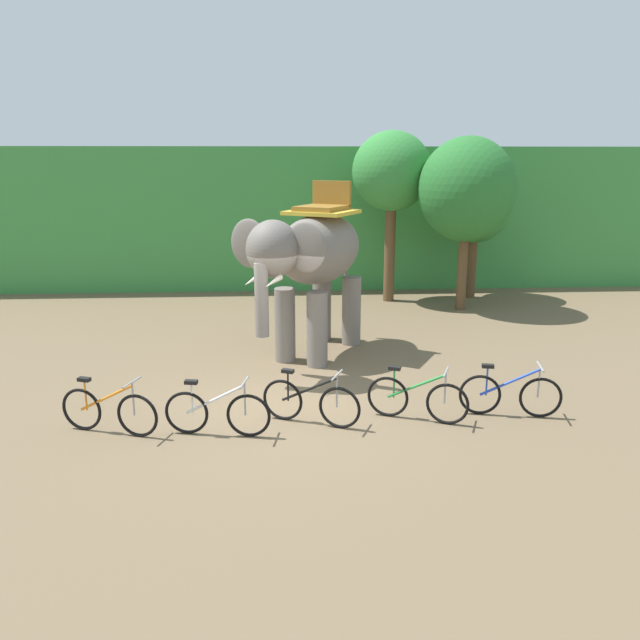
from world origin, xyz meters
TOP-DOWN VIEW (x-y plane):
  - ground_plane at (0.00, 0.00)m, footprint 80.00×80.00m
  - foliage_hedge at (0.00, 12.89)m, footprint 36.00×6.00m
  - tree_center at (3.22, 8.27)m, footprint 2.33×2.33m
  - tree_right at (5.11, 7.02)m, footprint 2.69×2.69m
  - tree_center_left at (5.87, 8.58)m, footprint 2.17×2.17m
  - elephant at (0.62, 2.84)m, footprint 3.18×4.08m
  - bike_orange at (-2.81, -1.00)m, footprint 1.64×0.68m
  - bike_white at (-1.09, -1.17)m, footprint 1.69×0.52m
  - bike_black at (0.40, -0.82)m, footprint 1.59×0.78m
  - bike_green at (2.18, -0.78)m, footprint 1.60×0.77m
  - bike_blue at (3.79, -0.69)m, footprint 1.69×0.54m

SIDE VIEW (x-z plane):
  - ground_plane at x=0.00m, z-range 0.00..0.00m
  - bike_orange at x=-2.81m, z-range -0.07..0.85m
  - bike_white at x=-1.09m, z-range -0.07..0.85m
  - bike_black at x=0.40m, z-range -0.07..0.85m
  - bike_green at x=2.18m, z-range -0.07..0.85m
  - bike_blue at x=3.79m, z-range -0.07..0.85m
  - elephant at x=0.62m, z-range 0.31..4.09m
  - foliage_hedge at x=0.00m, z-range 0.00..4.61m
  - tree_center_left at x=5.87m, z-range 0.84..4.86m
  - tree_right at x=5.11m, z-range 0.97..5.83m
  - tree_center at x=3.22m, z-range 1.31..6.36m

